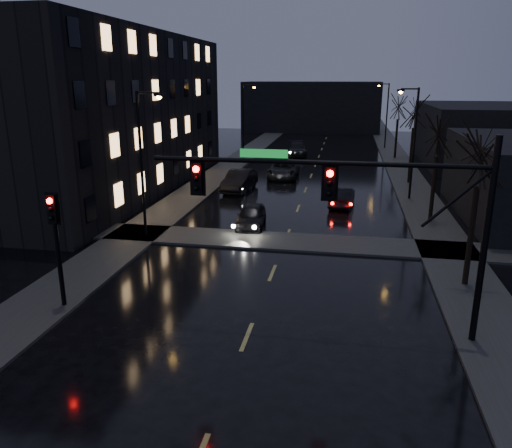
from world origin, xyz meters
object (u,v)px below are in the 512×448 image
at_px(oncoming_car_b, 239,180).
at_px(oncoming_car_c, 283,169).
at_px(oncoming_car_d, 297,149).
at_px(lead_car, 342,197).
at_px(oncoming_car_a, 251,216).

relative_size(oncoming_car_b, oncoming_car_c, 0.92).
distance_m(oncoming_car_d, lead_car, 23.69).
xyz_separation_m(oncoming_car_a, oncoming_car_d, (-0.15, 29.14, 0.06)).
relative_size(oncoming_car_d, lead_car, 1.26).
distance_m(oncoming_car_a, lead_car, 8.07).
bearing_deg(lead_car, oncoming_car_a, 54.63).
height_order(oncoming_car_a, oncoming_car_c, oncoming_car_c).
bearing_deg(oncoming_car_a, oncoming_car_b, 101.46).
xyz_separation_m(oncoming_car_b, oncoming_car_d, (2.64, 19.50, -0.08)).
bearing_deg(oncoming_car_b, lead_car, -19.34).
height_order(oncoming_car_c, lead_car, oncoming_car_c).
xyz_separation_m(oncoming_car_c, lead_car, (5.33, -9.51, -0.09)).
bearing_deg(oncoming_car_a, lead_car, 44.31).
xyz_separation_m(oncoming_car_b, lead_car, (8.08, -3.55, -0.16)).
bearing_deg(lead_car, oncoming_car_b, -18.07).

